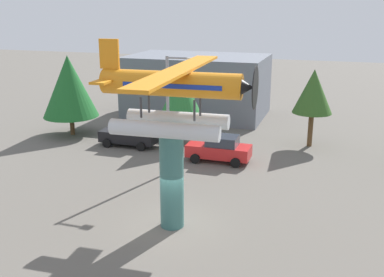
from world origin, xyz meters
TOP-DOWN VIEW (x-y plane):
  - ground_plane at (0.00, 0.00)m, footprint 140.00×140.00m
  - display_pedestal at (0.00, 0.00)m, footprint 1.10×1.10m
  - floatplane_monument at (0.13, 0.01)m, footprint 6.96×10.44m
  - car_near_black at (-7.37, 10.89)m, footprint 4.20×2.02m
  - car_mid_red at (-0.22, 9.59)m, footprint 4.20×2.02m
  - streetlight_primary at (-2.45, 6.54)m, footprint 1.84×0.28m
  - storefront_building at (-5.63, 22.00)m, footprint 12.53×7.90m
  - tree_west at (-13.06, 12.25)m, footprint 4.31×4.31m
  - tree_east at (-3.84, 12.21)m, footprint 3.32×3.32m
  - tree_center_back at (5.22, 14.92)m, footprint 2.83×2.83m

SIDE VIEW (x-z plane):
  - ground_plane at x=0.00m, z-range 0.00..0.00m
  - car_near_black at x=-7.37m, z-range 0.00..1.76m
  - car_mid_red at x=-0.22m, z-range 0.00..1.76m
  - display_pedestal at x=0.00m, z-range 0.00..4.58m
  - storefront_building at x=-5.63m, z-range 0.00..5.52m
  - tree_east at x=-3.84m, z-range 0.98..6.66m
  - tree_west at x=-13.06m, z-range 0.75..7.05m
  - tree_center_back at x=5.22m, z-range 1.22..6.86m
  - streetlight_primary at x=-2.45m, z-range 0.62..7.79m
  - floatplane_monument at x=0.13m, z-range 4.25..8.25m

